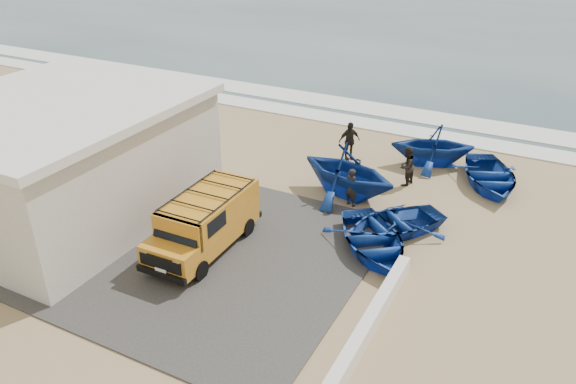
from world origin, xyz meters
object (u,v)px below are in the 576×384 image
at_px(boat_mid_left, 348,171).
at_px(fisherman_front, 352,187).
at_px(boat_near_right, 394,223).
at_px(fisherman_back, 349,141).
at_px(van, 205,221).
at_px(parapet, 372,319).
at_px(boat_near_left, 373,240).
at_px(fisherman_middle, 406,166).
at_px(boat_mid_right, 489,176).
at_px(boat_far_left, 433,145).
at_px(building, 59,158).

distance_m(boat_mid_left, fisherman_front, 0.86).
relative_size(boat_near_right, fisherman_back, 2.11).
distance_m(van, fisherman_front, 6.00).
bearing_deg(parapet, van, 168.95).
relative_size(boat_near_left, fisherman_middle, 2.40).
height_order(boat_mid_right, fisherman_front, fisherman_front).
bearing_deg(boat_mid_left, fisherman_back, 34.30).
bearing_deg(boat_near_left, boat_mid_left, 86.85).
bearing_deg(fisherman_back, parapet, -113.08).
relative_size(parapet, boat_far_left, 1.67).
xyz_separation_m(parapet, fisherman_front, (-3.13, 6.30, 0.50)).
relative_size(fisherman_front, fisherman_back, 0.87).
bearing_deg(boat_near_right, parapet, -38.55).
height_order(boat_near_left, fisherman_back, fisherman_back).
bearing_deg(fisherman_middle, fisherman_front, -11.73).
xyz_separation_m(building, boat_near_left, (11.20, 2.63, -1.75)).
xyz_separation_m(van, boat_near_left, (5.04, 2.40, -0.64)).
xyz_separation_m(van, boat_near_right, (5.30, 3.89, -0.67)).
relative_size(boat_mid_right, fisherman_back, 2.36).
bearing_deg(boat_far_left, fisherman_front, -39.74).
bearing_deg(building, fisherman_front, 29.50).
xyz_separation_m(boat_near_right, boat_mid_right, (2.33, 5.38, 0.04)).
distance_m(boat_mid_left, boat_far_left, 5.02).
relative_size(parapet, fisherman_front, 3.89).
bearing_deg(fisherman_middle, parapet, 25.75).
bearing_deg(building, boat_mid_left, 33.75).
relative_size(boat_far_left, fisherman_back, 2.03).
bearing_deg(boat_near_left, van, 167.99).
xyz_separation_m(boat_mid_right, boat_far_left, (-2.66, 0.97, 0.52)).
distance_m(boat_near_left, boat_far_left, 7.85).
height_order(boat_mid_left, fisherman_back, boat_mid_left).
height_order(fisherman_front, fisherman_middle, fisherman_middle).
distance_m(fisherman_front, fisherman_back, 4.41).
xyz_separation_m(boat_mid_left, fisherman_front, (0.44, -0.67, -0.32)).
relative_size(boat_near_right, fisherman_front, 2.42).
relative_size(boat_near_left, boat_mid_left, 0.96).
height_order(boat_near_left, boat_near_right, boat_near_left).
height_order(boat_mid_right, fisherman_back, fisherman_back).
distance_m(boat_mid_right, fisherman_front, 6.11).
distance_m(building, fisherman_back, 12.16).
height_order(boat_near_left, boat_mid_left, boat_mid_left).
height_order(van, boat_near_left, van).
bearing_deg(fisherman_back, boat_near_left, -110.30).
distance_m(parapet, boat_mid_left, 7.87).
xyz_separation_m(boat_far_left, fisherman_middle, (-0.43, -2.46, -0.11)).
bearing_deg(parapet, building, 175.42).
bearing_deg(parapet, boat_mid_left, 117.13).
bearing_deg(boat_near_left, boat_far_left, 53.01).
bearing_deg(fisherman_middle, boat_mid_left, -26.52).
bearing_deg(fisherman_front, boat_mid_left, -35.85).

